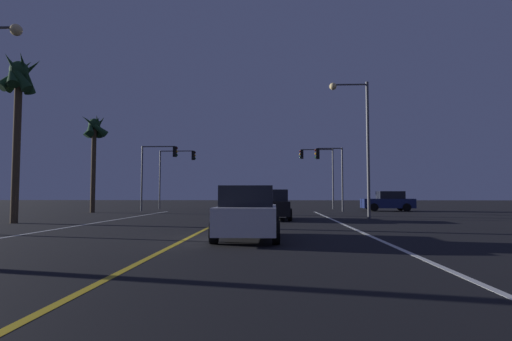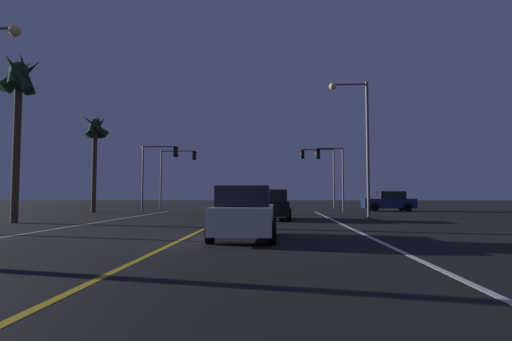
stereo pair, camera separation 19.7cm
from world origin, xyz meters
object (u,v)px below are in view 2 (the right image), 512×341
(car_lead_same_lane, at_px, (245,213))
(car_ahead_far, at_px, (273,205))
(traffic_light_far_right, at_px, (318,165))
(palm_tree_left_mid, at_px, (19,88))
(traffic_light_near_left, at_px, (160,163))
(car_crossing_side, at_px, (389,201))
(traffic_light_near_right, at_px, (330,164))
(traffic_light_far_left, at_px, (178,165))
(street_lamp_right_far, at_px, (359,131))
(palm_tree_left_far, at_px, (95,134))

(car_lead_same_lane, height_order, car_ahead_far, same)
(traffic_light_far_right, height_order, palm_tree_left_mid, palm_tree_left_mid)
(traffic_light_far_right, bearing_deg, traffic_light_near_left, 21.30)
(car_crossing_side, bearing_deg, traffic_light_near_right, 11.86)
(traffic_light_far_left, bearing_deg, car_crossing_side, -12.81)
(palm_tree_left_mid, bearing_deg, traffic_light_near_right, 39.82)
(car_ahead_far, distance_m, traffic_light_near_right, 12.46)
(traffic_light_near_left, relative_size, palm_tree_left_mid, 0.65)
(street_lamp_right_far, bearing_deg, palm_tree_left_far, -19.91)
(traffic_light_near_right, height_order, traffic_light_near_left, traffic_light_near_left)
(street_lamp_right_far, distance_m, palm_tree_left_far, 20.60)
(car_ahead_far, distance_m, traffic_light_far_right, 17.51)
(car_ahead_far, relative_size, traffic_light_near_right, 0.80)
(palm_tree_left_far, bearing_deg, traffic_light_far_left, 61.66)
(car_crossing_side, height_order, traffic_light_far_left, traffic_light_far_left)
(street_lamp_right_far, distance_m, palm_tree_left_mid, 18.69)
(traffic_light_near_right, xyz_separation_m, traffic_light_far_right, (-0.43, 5.50, 0.40))
(car_ahead_far, distance_m, car_crossing_side, 15.66)
(traffic_light_near_right, distance_m, street_lamp_right_far, 10.10)
(car_lead_same_lane, xyz_separation_m, traffic_light_far_left, (-8.84, 26.85, 3.49))
(traffic_light_far_right, bearing_deg, traffic_light_near_right, 94.51)
(car_ahead_far, bearing_deg, traffic_light_far_right, -14.39)
(traffic_light_near_left, relative_size, traffic_light_far_right, 0.95)
(car_lead_same_lane, relative_size, traffic_light_far_left, 0.74)
(car_lead_same_lane, bearing_deg, traffic_light_far_right, -10.63)
(car_ahead_far, height_order, traffic_light_far_right, traffic_light_far_right)
(car_ahead_far, xyz_separation_m, street_lamp_right_far, (5.14, 1.10, 4.38))
(traffic_light_far_left, relative_size, street_lamp_right_far, 0.71)
(traffic_light_far_left, bearing_deg, car_lead_same_lane, -71.77)
(traffic_light_near_right, bearing_deg, car_lead_same_lane, 75.62)
(car_lead_same_lane, height_order, traffic_light_far_left, traffic_light_far_left)
(car_ahead_far, relative_size, traffic_light_near_left, 0.77)
(car_crossing_side, relative_size, traffic_light_near_left, 0.77)
(traffic_light_far_right, bearing_deg, car_ahead_far, 75.61)
(car_lead_same_lane, height_order, car_crossing_side, same)
(car_lead_same_lane, height_order, street_lamp_right_far, street_lamp_right_far)
(traffic_light_far_right, height_order, traffic_light_far_left, traffic_light_far_right)
(traffic_light_far_left, bearing_deg, street_lamp_right_far, -46.41)
(car_crossing_side, xyz_separation_m, traffic_light_near_right, (-5.13, -1.08, 3.12))
(car_crossing_side, bearing_deg, car_lead_same_lane, 64.69)
(car_ahead_far, xyz_separation_m, palm_tree_left_mid, (-12.89, -3.55, 6.05))
(traffic_light_far_left, bearing_deg, traffic_light_far_right, 0.00)
(traffic_light_near_right, xyz_separation_m, palm_tree_left_mid, (-17.58, -14.66, 2.92))
(car_crossing_side, bearing_deg, street_lamp_right_far, 67.07)
(traffic_light_near_left, distance_m, palm_tree_left_far, 5.70)
(traffic_light_near_right, height_order, traffic_light_far_right, traffic_light_far_right)
(traffic_light_near_right, bearing_deg, traffic_light_far_left, -21.01)
(traffic_light_near_left, distance_m, street_lamp_right_far, 18.05)
(car_ahead_far, height_order, street_lamp_right_far, street_lamp_right_far)
(car_crossing_side, distance_m, palm_tree_left_far, 24.98)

